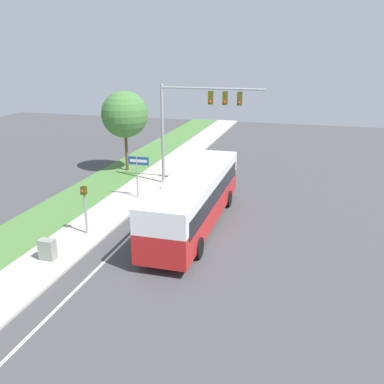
% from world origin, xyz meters
% --- Properties ---
extents(ground_plane, '(80.00, 80.00, 0.00)m').
position_xyz_m(ground_plane, '(0.00, 0.00, 0.00)').
color(ground_plane, '#424244').
extents(sidewalk, '(2.80, 80.00, 0.12)m').
position_xyz_m(sidewalk, '(-6.20, 0.00, 0.06)').
color(sidewalk, '#ADA89E').
rests_on(sidewalk, ground_plane).
extents(grass_verge, '(3.60, 80.00, 0.10)m').
position_xyz_m(grass_verge, '(-9.40, 0.00, 0.05)').
color(grass_verge, '#477538').
rests_on(grass_verge, ground_plane).
extents(lane_divider_near, '(0.14, 30.00, 0.01)m').
position_xyz_m(lane_divider_near, '(-3.60, 0.00, 0.00)').
color(lane_divider_near, silver).
rests_on(lane_divider_near, ground_plane).
extents(bus, '(2.70, 11.97, 3.31)m').
position_xyz_m(bus, '(-0.62, 2.31, 1.83)').
color(bus, red).
rests_on(bus, ground_plane).
extents(signal_gantry, '(7.37, 0.41, 7.30)m').
position_xyz_m(signal_gantry, '(-2.60, 9.57, 5.38)').
color(signal_gantry, '#939399').
rests_on(signal_gantry, ground_plane).
extents(pedestrian_signal, '(0.28, 0.34, 2.77)m').
position_xyz_m(pedestrian_signal, '(-5.90, -0.45, 1.90)').
color(pedestrian_signal, '#939399').
rests_on(pedestrian_signal, ground_plane).
extents(street_sign, '(1.42, 0.08, 2.96)m').
position_xyz_m(street_sign, '(-5.49, 5.87, 2.14)').
color(street_sign, '#939399').
rests_on(street_sign, ground_plane).
extents(utility_cabinet, '(0.74, 0.47, 0.99)m').
position_xyz_m(utility_cabinet, '(-6.17, -3.66, 0.62)').
color(utility_cabinet, gray).
rests_on(utility_cabinet, sidewalk).
extents(roadside_tree, '(3.70, 3.70, 6.43)m').
position_xyz_m(roadside_tree, '(-9.08, 12.04, 4.67)').
color(roadside_tree, brown).
rests_on(roadside_tree, grass_verge).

